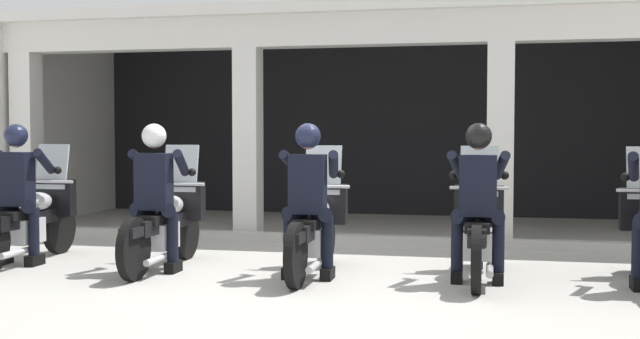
{
  "coord_description": "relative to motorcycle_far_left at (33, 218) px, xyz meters",
  "views": [
    {
      "loc": [
        1.81,
        -8.27,
        1.5
      ],
      "look_at": [
        0.0,
        0.15,
        1.09
      ],
      "focal_mm": 44.76,
      "sensor_mm": 36.0,
      "label": 1
    }
  ],
  "objects": [
    {
      "name": "police_officer_far_left",
      "position": [
        -0.0,
        -0.28,
        0.44
      ],
      "size": [
        0.63,
        0.61,
        1.58
      ],
      "rotation": [
        0.0,
        0.0,
        0.02
      ],
      "color": "black",
      "rests_on": "ground"
    },
    {
      "name": "police_officer_right",
      "position": [
        5.06,
        -0.29,
        0.44
      ],
      "size": [
        0.63,
        0.61,
        1.58
      ],
      "rotation": [
        0.0,
        0.0,
        -0.06
      ],
      "color": "black",
      "rests_on": "ground"
    },
    {
      "name": "kerb_strip",
      "position": [
        3.55,
        2.12,
        -0.44
      ],
      "size": [
        11.13,
        0.24,
        0.12
      ],
      "primitive_type": "cube",
      "color": "#B7B5AD",
      "rests_on": "ground"
    },
    {
      "name": "motorcycle_center",
      "position": [
        3.38,
        -0.13,
        0.0
      ],
      "size": [
        0.62,
        2.04,
        1.35
      ],
      "rotation": [
        0.0,
        0.0,
        -0.12
      ],
      "color": "black",
      "rests_on": "ground"
    },
    {
      "name": "police_officer_center",
      "position": [
        3.38,
        -0.42,
        0.44
      ],
      "size": [
        0.63,
        0.61,
        1.58
      ],
      "rotation": [
        0.0,
        0.0,
        -0.12
      ],
      "color": "black",
      "rests_on": "ground"
    },
    {
      "name": "motorcycle_far_left",
      "position": [
        0.0,
        0.0,
        0.0
      ],
      "size": [
        0.62,
        2.04,
        1.35
      ],
      "rotation": [
        0.0,
        0.0,
        0.02
      ],
      "color": "black",
      "rests_on": "ground"
    },
    {
      "name": "police_officer_left",
      "position": [
        1.69,
        -0.37,
        0.44
      ],
      "size": [
        0.63,
        0.61,
        1.58
      ],
      "rotation": [
        0.0,
        0.0,
        -0.06
      ],
      "color": "black",
      "rests_on": "ground"
    },
    {
      "name": "motorcycle_right",
      "position": [
        5.07,
        -0.01,
        0.0
      ],
      "size": [
        0.62,
        2.04,
        1.35
      ],
      "rotation": [
        0.0,
        0.0,
        -0.06
      ],
      "color": "black",
      "rests_on": "ground"
    },
    {
      "name": "ground_plane",
      "position": [
        3.38,
        2.99,
        -0.5
      ],
      "size": [
        80.0,
        80.0,
        0.0
      ],
      "primitive_type": "plane",
      "color": "#A8A59E"
    },
    {
      "name": "station_building",
      "position": [
        3.55,
        4.69,
        1.6
      ],
      "size": [
        11.63,
        4.06,
        3.28
      ],
      "color": "black",
      "rests_on": "ground"
    },
    {
      "name": "motorcycle_left",
      "position": [
        1.69,
        -0.08,
        0.0
      ],
      "size": [
        0.62,
        2.04,
        1.35
      ],
      "rotation": [
        0.0,
        0.0,
        -0.06
      ],
      "color": "black",
      "rests_on": "ground"
    }
  ]
}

